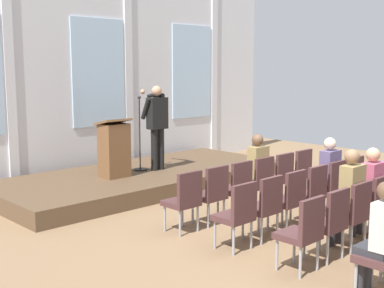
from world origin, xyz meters
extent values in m
plane|color=#846647|center=(0.00, 0.00, 0.00)|extent=(15.19, 15.19, 0.00)
cube|color=silver|center=(0.00, 5.84, 2.28)|extent=(10.86, 0.10, 4.56)
cube|color=silver|center=(-2.06, 5.79, 2.28)|extent=(0.20, 0.08, 4.56)
cube|color=silver|center=(0.00, 5.78, 2.33)|extent=(1.37, 0.04, 2.39)
cube|color=silver|center=(0.83, 5.79, 2.28)|extent=(0.20, 0.08, 4.56)
cube|color=silver|center=(2.90, 5.78, 2.33)|extent=(1.37, 0.04, 2.39)
cube|color=silver|center=(3.73, 5.79, 2.28)|extent=(0.20, 0.08, 4.56)
cube|color=brown|center=(0.00, 4.23, 0.16)|extent=(6.16, 2.63, 0.32)
cylinder|color=black|center=(0.21, 4.11, 0.75)|extent=(0.14, 0.14, 0.87)
cylinder|color=black|center=(0.39, 4.11, 0.75)|extent=(0.14, 0.14, 0.87)
cube|color=black|center=(0.30, 4.11, 1.51)|extent=(0.42, 0.22, 0.65)
cube|color=#26663F|center=(0.30, 4.23, 1.59)|extent=(0.06, 0.01, 0.39)
sphere|color=tan|center=(0.30, 4.12, 1.97)|extent=(0.21, 0.21, 0.21)
cylinder|color=black|center=(0.06, 4.19, 1.61)|extent=(0.09, 0.28, 0.45)
cylinder|color=black|center=(0.46, 4.24, 1.84)|extent=(0.15, 0.36, 0.15)
cylinder|color=black|center=(0.42, 4.37, 1.87)|extent=(0.11, 0.34, 0.15)
sphere|color=tan|center=(0.35, 4.64, 1.93)|extent=(0.10, 0.10, 0.10)
cylinder|color=black|center=(0.01, 4.33, 0.33)|extent=(0.28, 0.28, 0.03)
cylinder|color=black|center=(0.01, 4.33, 1.07)|extent=(0.02, 0.02, 1.45)
sphere|color=#262626|center=(0.01, 4.33, 1.84)|extent=(0.07, 0.07, 0.07)
cube|color=brown|center=(-0.76, 4.15, 0.84)|extent=(0.52, 0.40, 1.05)
cube|color=brown|center=(-0.76, 4.17, 1.41)|extent=(0.60, 0.48, 0.14)
cylinder|color=#99999E|center=(-1.28, 1.64, 0.20)|extent=(0.04, 0.04, 0.40)
cylinder|color=#99999E|center=(-1.64, 1.64, 0.20)|extent=(0.04, 0.04, 0.40)
cylinder|color=#99999E|center=(-1.28, 1.30, 0.20)|extent=(0.04, 0.04, 0.40)
cylinder|color=#99999E|center=(-1.64, 1.30, 0.20)|extent=(0.04, 0.04, 0.40)
cube|color=#4C2D2D|center=(-1.46, 1.47, 0.44)|extent=(0.46, 0.44, 0.08)
cube|color=#4C2D2D|center=(-1.46, 1.28, 0.71)|extent=(0.46, 0.06, 0.46)
cylinder|color=#99999E|center=(-0.69, 1.64, 0.20)|extent=(0.04, 0.04, 0.40)
cylinder|color=#99999E|center=(-1.05, 1.64, 0.20)|extent=(0.04, 0.04, 0.40)
cylinder|color=#99999E|center=(-0.69, 1.30, 0.20)|extent=(0.04, 0.04, 0.40)
cylinder|color=#99999E|center=(-1.05, 1.30, 0.20)|extent=(0.04, 0.04, 0.40)
cube|color=#4C2D2D|center=(-0.87, 1.47, 0.44)|extent=(0.46, 0.44, 0.08)
cube|color=#4C2D2D|center=(-0.87, 1.28, 0.71)|extent=(0.46, 0.06, 0.46)
cylinder|color=#99999E|center=(-0.11, 1.64, 0.20)|extent=(0.04, 0.04, 0.40)
cylinder|color=#99999E|center=(-0.47, 1.64, 0.20)|extent=(0.04, 0.04, 0.40)
cylinder|color=#99999E|center=(-0.11, 1.30, 0.20)|extent=(0.04, 0.04, 0.40)
cylinder|color=#99999E|center=(-0.47, 1.30, 0.20)|extent=(0.04, 0.04, 0.40)
cube|color=#4C2D2D|center=(-0.29, 1.47, 0.44)|extent=(0.46, 0.44, 0.08)
cube|color=#4C2D2D|center=(-0.29, 1.28, 0.71)|extent=(0.46, 0.06, 0.46)
cylinder|color=#99999E|center=(0.47, 1.64, 0.20)|extent=(0.04, 0.04, 0.40)
cylinder|color=#99999E|center=(0.11, 1.64, 0.20)|extent=(0.04, 0.04, 0.40)
cylinder|color=#99999E|center=(0.47, 1.30, 0.20)|extent=(0.04, 0.04, 0.40)
cylinder|color=#99999E|center=(0.11, 1.30, 0.20)|extent=(0.04, 0.04, 0.40)
cube|color=#4C2D2D|center=(0.29, 1.47, 0.44)|extent=(0.46, 0.44, 0.08)
cube|color=#4C2D2D|center=(0.29, 1.28, 0.71)|extent=(0.46, 0.06, 0.46)
cylinder|color=#2D2D33|center=(0.20, 1.65, 0.22)|extent=(0.10, 0.10, 0.44)
cylinder|color=#2D2D33|center=(0.38, 1.65, 0.22)|extent=(0.10, 0.10, 0.44)
cube|color=#2D2D33|center=(0.29, 1.53, 0.50)|extent=(0.34, 0.36, 0.12)
cube|color=#997F4C|center=(0.29, 1.42, 0.84)|extent=(0.36, 0.20, 0.56)
sphere|color=brown|center=(0.29, 1.44, 1.23)|extent=(0.20, 0.20, 0.20)
cylinder|color=#99999E|center=(1.05, 1.64, 0.20)|extent=(0.04, 0.04, 0.40)
cylinder|color=#99999E|center=(0.69, 1.64, 0.20)|extent=(0.04, 0.04, 0.40)
cylinder|color=#99999E|center=(1.05, 1.30, 0.20)|extent=(0.04, 0.04, 0.40)
cylinder|color=#99999E|center=(0.69, 1.30, 0.20)|extent=(0.04, 0.04, 0.40)
cube|color=#4C2D2D|center=(0.87, 1.47, 0.44)|extent=(0.46, 0.44, 0.08)
cube|color=#4C2D2D|center=(0.87, 1.28, 0.71)|extent=(0.46, 0.06, 0.46)
cylinder|color=#99999E|center=(1.64, 1.64, 0.20)|extent=(0.04, 0.04, 0.40)
cylinder|color=#99999E|center=(1.28, 1.64, 0.20)|extent=(0.04, 0.04, 0.40)
cylinder|color=#99999E|center=(1.64, 1.30, 0.20)|extent=(0.04, 0.04, 0.40)
cylinder|color=#99999E|center=(1.28, 1.30, 0.20)|extent=(0.04, 0.04, 0.40)
cube|color=#4C2D2D|center=(1.46, 1.47, 0.44)|extent=(0.46, 0.44, 0.08)
cube|color=#4C2D2D|center=(1.46, 1.28, 0.71)|extent=(0.46, 0.06, 0.46)
cylinder|color=#99999E|center=(-1.28, 0.59, 0.20)|extent=(0.04, 0.04, 0.40)
cylinder|color=#99999E|center=(-1.64, 0.59, 0.20)|extent=(0.04, 0.04, 0.40)
cylinder|color=#99999E|center=(-1.28, 0.25, 0.20)|extent=(0.04, 0.04, 0.40)
cylinder|color=#99999E|center=(-1.64, 0.25, 0.20)|extent=(0.04, 0.04, 0.40)
cube|color=#4C2D2D|center=(-1.46, 0.42, 0.44)|extent=(0.46, 0.44, 0.08)
cube|color=#4C2D2D|center=(-1.46, 0.23, 0.71)|extent=(0.46, 0.06, 0.46)
cylinder|color=#99999E|center=(-0.69, 0.59, 0.20)|extent=(0.04, 0.04, 0.40)
cylinder|color=#99999E|center=(-1.05, 0.59, 0.20)|extent=(0.04, 0.04, 0.40)
cylinder|color=#99999E|center=(-0.69, 0.25, 0.20)|extent=(0.04, 0.04, 0.40)
cylinder|color=#99999E|center=(-1.05, 0.25, 0.20)|extent=(0.04, 0.04, 0.40)
cube|color=#4C2D2D|center=(-0.87, 0.42, 0.44)|extent=(0.46, 0.44, 0.08)
cube|color=#4C2D2D|center=(-0.87, 0.23, 0.71)|extent=(0.46, 0.06, 0.46)
cylinder|color=#99999E|center=(-0.11, 0.59, 0.20)|extent=(0.04, 0.04, 0.40)
cylinder|color=#99999E|center=(-0.47, 0.59, 0.20)|extent=(0.04, 0.04, 0.40)
cylinder|color=#99999E|center=(-0.11, 0.25, 0.20)|extent=(0.04, 0.04, 0.40)
cylinder|color=#99999E|center=(-0.47, 0.25, 0.20)|extent=(0.04, 0.04, 0.40)
cube|color=#4C2D2D|center=(-0.29, 0.42, 0.44)|extent=(0.46, 0.44, 0.08)
cube|color=#4C2D2D|center=(-0.29, 0.23, 0.71)|extent=(0.46, 0.06, 0.46)
cylinder|color=#99999E|center=(0.47, 0.59, 0.20)|extent=(0.04, 0.04, 0.40)
cylinder|color=#99999E|center=(0.11, 0.59, 0.20)|extent=(0.04, 0.04, 0.40)
cylinder|color=#99999E|center=(0.47, 0.25, 0.20)|extent=(0.04, 0.04, 0.40)
cylinder|color=#99999E|center=(0.11, 0.25, 0.20)|extent=(0.04, 0.04, 0.40)
cube|color=#4C2D2D|center=(0.29, 0.42, 0.44)|extent=(0.46, 0.44, 0.08)
cube|color=#4C2D2D|center=(0.29, 0.23, 0.71)|extent=(0.46, 0.06, 0.46)
cylinder|color=#99999E|center=(1.05, 0.59, 0.20)|extent=(0.04, 0.04, 0.40)
cylinder|color=#99999E|center=(0.69, 0.59, 0.20)|extent=(0.04, 0.04, 0.40)
cylinder|color=#99999E|center=(1.05, 0.25, 0.20)|extent=(0.04, 0.04, 0.40)
cylinder|color=#99999E|center=(0.69, 0.25, 0.20)|extent=(0.04, 0.04, 0.40)
cube|color=#4C2D2D|center=(0.87, 0.42, 0.44)|extent=(0.46, 0.44, 0.08)
cube|color=#4C2D2D|center=(0.87, 0.23, 0.71)|extent=(0.46, 0.06, 0.46)
cylinder|color=#2D2D33|center=(0.78, 0.60, 0.22)|extent=(0.10, 0.10, 0.44)
cylinder|color=#2D2D33|center=(0.96, 0.60, 0.22)|extent=(0.10, 0.10, 0.44)
cube|color=#2D2D33|center=(0.87, 0.48, 0.50)|extent=(0.34, 0.36, 0.12)
cube|color=#594C72|center=(0.87, 0.37, 0.83)|extent=(0.36, 0.20, 0.54)
sphere|color=beige|center=(0.87, 0.39, 1.21)|extent=(0.20, 0.20, 0.20)
cylinder|color=#99999E|center=(1.64, 0.59, 0.20)|extent=(0.04, 0.04, 0.40)
cylinder|color=#99999E|center=(1.28, 0.59, 0.20)|extent=(0.04, 0.04, 0.40)
cylinder|color=#99999E|center=(1.64, 0.25, 0.20)|extent=(0.04, 0.04, 0.40)
cylinder|color=#99999E|center=(1.28, 0.25, 0.20)|extent=(0.04, 0.04, 0.40)
cube|color=#4C2D2D|center=(1.46, 0.42, 0.44)|extent=(0.46, 0.44, 0.08)
cube|color=#4C2D2D|center=(1.46, 0.23, 0.71)|extent=(0.46, 0.06, 0.46)
cylinder|color=#99999E|center=(-1.28, -0.45, 0.20)|extent=(0.04, 0.04, 0.40)
cylinder|color=#99999E|center=(-1.64, -0.45, 0.20)|extent=(0.04, 0.04, 0.40)
cylinder|color=#99999E|center=(-1.28, -0.79, 0.20)|extent=(0.04, 0.04, 0.40)
cylinder|color=#99999E|center=(-1.64, -0.79, 0.20)|extent=(0.04, 0.04, 0.40)
cube|color=#4C2D2D|center=(-1.46, -0.62, 0.44)|extent=(0.46, 0.44, 0.08)
cube|color=#4C2D2D|center=(-1.46, -0.81, 0.71)|extent=(0.46, 0.06, 0.46)
cylinder|color=#99999E|center=(-0.69, -0.45, 0.20)|extent=(0.04, 0.04, 0.40)
cylinder|color=#99999E|center=(-1.05, -0.45, 0.20)|extent=(0.04, 0.04, 0.40)
cylinder|color=#99999E|center=(-0.69, -0.79, 0.20)|extent=(0.04, 0.04, 0.40)
cylinder|color=#99999E|center=(-1.05, -0.79, 0.20)|extent=(0.04, 0.04, 0.40)
cube|color=#4C2D2D|center=(-0.87, -0.62, 0.44)|extent=(0.46, 0.44, 0.08)
cube|color=#4C2D2D|center=(-0.87, -0.81, 0.71)|extent=(0.46, 0.06, 0.46)
cylinder|color=#99999E|center=(-0.11, -0.45, 0.20)|extent=(0.04, 0.04, 0.40)
cylinder|color=#99999E|center=(-0.47, -0.45, 0.20)|extent=(0.04, 0.04, 0.40)
cylinder|color=#99999E|center=(-0.11, -0.79, 0.20)|extent=(0.04, 0.04, 0.40)
cylinder|color=#99999E|center=(-0.47, -0.79, 0.20)|extent=(0.04, 0.04, 0.40)
cube|color=#4C2D2D|center=(-0.29, -0.62, 0.44)|extent=(0.46, 0.44, 0.08)
cube|color=#4C2D2D|center=(-0.29, -0.81, 0.71)|extent=(0.46, 0.06, 0.46)
cylinder|color=#2D2D33|center=(-0.38, -0.44, 0.22)|extent=(0.10, 0.10, 0.44)
cylinder|color=#2D2D33|center=(-0.20, -0.44, 0.22)|extent=(0.10, 0.10, 0.44)
cube|color=#2D2D33|center=(-0.29, -0.56, 0.50)|extent=(0.34, 0.36, 0.12)
cube|color=#997F4C|center=(-0.29, -0.67, 0.86)|extent=(0.36, 0.20, 0.60)
sphere|color=#8C6647|center=(-0.29, -0.65, 1.27)|extent=(0.20, 0.20, 0.20)
cylinder|color=#99999E|center=(0.47, -0.45, 0.20)|extent=(0.04, 0.04, 0.40)
cylinder|color=#99999E|center=(0.11, -0.45, 0.20)|extent=(0.04, 0.04, 0.40)
cylinder|color=#99999E|center=(0.47, -0.79, 0.20)|extent=(0.04, 0.04, 0.40)
cylinder|color=#99999E|center=(0.11, -0.79, 0.20)|extent=(0.04, 0.04, 0.40)
cube|color=#4C2D2D|center=(0.29, -0.62, 0.44)|extent=(0.46, 0.44, 0.08)
cube|color=#4C2D2D|center=(0.29, -0.81, 0.71)|extent=(0.46, 0.06, 0.46)
cylinder|color=#2D2D33|center=(0.20, -0.44, 0.22)|extent=(0.10, 0.10, 0.44)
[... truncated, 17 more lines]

